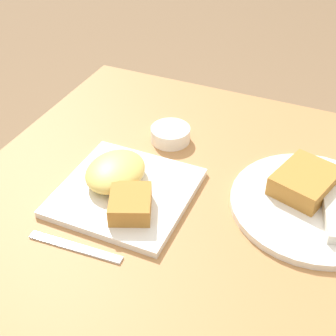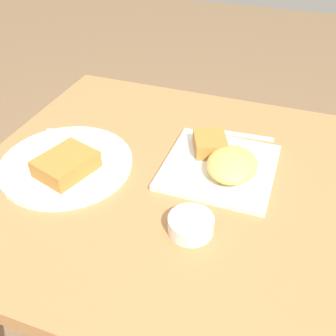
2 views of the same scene
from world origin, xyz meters
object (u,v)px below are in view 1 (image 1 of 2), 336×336
plate_square_near (122,185)px  butter_knife (75,247)px  plate_oval_far (312,200)px  sauce_ramekin (170,134)px

plate_square_near → butter_knife: (0.16, -0.01, -0.02)m
plate_oval_far → butter_knife: plate_oval_far is taller
sauce_ramekin → plate_square_near: bearing=-3.5°
plate_square_near → plate_oval_far: 0.36m
plate_square_near → butter_knife: 0.16m
sauce_ramekin → butter_knife: 0.36m
sauce_ramekin → butter_knife: bearing=-3.3°
plate_oval_far → butter_knife: size_ratio=1.75×
plate_square_near → butter_knife: size_ratio=1.41×
sauce_ramekin → butter_knife: size_ratio=0.50×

